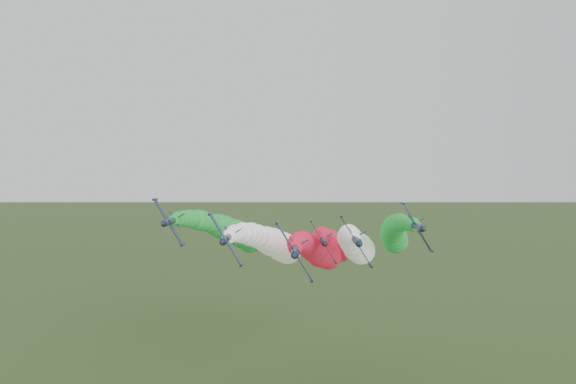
# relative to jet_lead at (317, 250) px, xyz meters

# --- Properties ---
(jet_lead) EXTENTS (12.83, 67.66, 16.39)m
(jet_lead) POSITION_rel_jet_lead_xyz_m (0.00, 0.00, 0.00)
(jet_lead) COLOR #111C35
(jet_lead) RESTS_ON ground
(jet_inner_left) EXTENTS (13.37, 68.19, 16.92)m
(jet_inner_left) POSITION_rel_jet_lead_xyz_m (-9.32, 9.50, 0.21)
(jet_inner_left) COLOR #111C35
(jet_inner_left) RESTS_ON ground
(jet_inner_right) EXTENTS (13.34, 68.17, 16.89)m
(jet_inner_right) POSITION_rel_jet_lead_xyz_m (8.86, 11.79, -0.31)
(jet_inner_right) COLOR #111C35
(jet_inner_right) RESTS_ON ground
(jet_outer_left) EXTENTS (13.52, 68.35, 17.07)m
(jet_outer_left) POSITION_rel_jet_lead_xyz_m (-19.37, 17.85, 1.89)
(jet_outer_left) COLOR #111C35
(jet_outer_left) RESTS_ON ground
(jet_outer_right) EXTENTS (12.84, 67.67, 16.39)m
(jet_outer_right) POSITION_rel_jet_lead_xyz_m (17.89, 13.68, 1.83)
(jet_outer_right) COLOR #111C35
(jet_outer_right) RESTS_ON ground
(jet_trail) EXTENTS (13.27, 68.10, 16.82)m
(jet_trail) POSITION_rel_jet_lead_xyz_m (4.94, 27.65, -2.35)
(jet_trail) COLOR #111C35
(jet_trail) RESTS_ON ground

